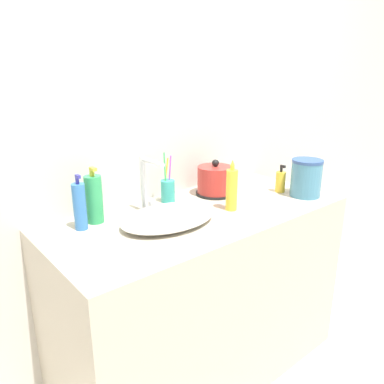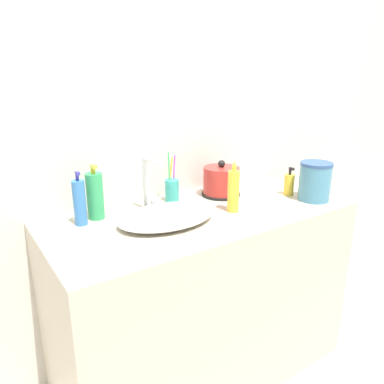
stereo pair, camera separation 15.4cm
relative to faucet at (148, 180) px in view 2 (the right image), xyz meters
The scene contains 11 objects.
wall_back 0.43m from the faucet, 43.28° to the left, with size 6.00×0.04×2.60m.
vanity_counter 0.59m from the faucet, 39.71° to the right, with size 1.32×0.60×0.81m.
sink_basin 0.19m from the faucet, 91.57° to the right, with size 0.41×0.28×0.05m.
faucet is the anchor object (origin of this frame).
electric_kettle 0.39m from the faucet, ahead, with size 0.19×0.19×0.17m.
toothbrush_cup 0.17m from the faucet, 19.08° to the left, with size 0.06×0.06×0.23m.
lotion_bottle 0.30m from the faucet, behind, with size 0.05×0.05×0.22m.
shampoo_bottle 0.36m from the faucet, 35.67° to the right, with size 0.05×0.05×0.22m.
mouthwash_bottle 0.23m from the faucet, behind, with size 0.07×0.07×0.23m.
hand_cream_bottle 0.70m from the faucet, 15.55° to the right, with size 0.05×0.05×0.14m.
water_pitcher 0.77m from the faucet, 23.27° to the right, with size 0.15×0.15×0.18m.
Camera 2 is at (-0.87, -0.92, 1.38)m, focal length 35.00 mm.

